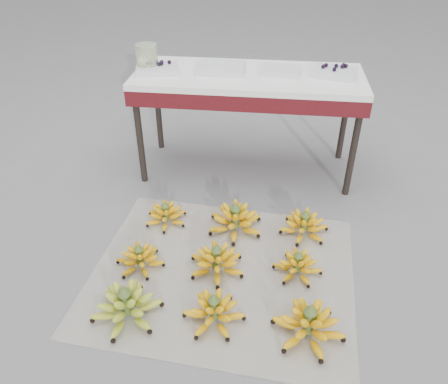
# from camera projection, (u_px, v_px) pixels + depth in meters

# --- Properties ---
(ground) EXTENTS (60.00, 60.00, 0.00)m
(ground) POSITION_uv_depth(u_px,v_px,m) (235.00, 268.00, 2.16)
(ground) COLOR slate
(ground) RESTS_ON ground
(newspaper_mat) EXTENTS (1.33, 1.14, 0.01)m
(newspaper_mat) POSITION_uv_depth(u_px,v_px,m) (222.00, 273.00, 2.13)
(newspaper_mat) COLOR white
(newspaper_mat) RESTS_ON ground
(bunch_front_left) EXTENTS (0.34, 0.34, 0.19)m
(bunch_front_left) POSITION_uv_depth(u_px,v_px,m) (127.00, 306.00, 1.87)
(bunch_front_left) COLOR #8DA82B
(bunch_front_left) RESTS_ON newspaper_mat
(bunch_front_center) EXTENTS (0.30, 0.30, 0.16)m
(bunch_front_center) POSITION_uv_depth(u_px,v_px,m) (214.00, 311.00, 1.86)
(bunch_front_center) COLOR #F0C000
(bunch_front_center) RESTS_ON newspaper_mat
(bunch_front_right) EXTENTS (0.40, 0.40, 0.18)m
(bunch_front_right) POSITION_uv_depth(u_px,v_px,m) (308.00, 324.00, 1.79)
(bunch_front_right) COLOR #F0C000
(bunch_front_right) RESTS_ON newspaper_mat
(bunch_mid_left) EXTENTS (0.28, 0.28, 0.14)m
(bunch_mid_left) POSITION_uv_depth(u_px,v_px,m) (140.00, 259.00, 2.14)
(bunch_mid_left) COLOR #F0C000
(bunch_mid_left) RESTS_ON newspaper_mat
(bunch_mid_center) EXTENTS (0.36, 0.36, 0.17)m
(bunch_mid_center) POSITION_uv_depth(u_px,v_px,m) (217.00, 261.00, 2.11)
(bunch_mid_center) COLOR #F0C000
(bunch_mid_center) RESTS_ON newspaper_mat
(bunch_mid_right) EXTENTS (0.29, 0.29, 0.14)m
(bunch_mid_right) POSITION_uv_depth(u_px,v_px,m) (298.00, 265.00, 2.10)
(bunch_mid_right) COLOR #F0C000
(bunch_mid_right) RESTS_ON newspaper_mat
(bunch_back_left) EXTENTS (0.31, 0.31, 0.14)m
(bunch_back_left) POSITION_uv_depth(u_px,v_px,m) (166.00, 215.00, 2.43)
(bunch_back_left) COLOR #F0C000
(bunch_back_left) RESTS_ON newspaper_mat
(bunch_back_center) EXTENTS (0.34, 0.34, 0.18)m
(bunch_back_center) POSITION_uv_depth(u_px,v_px,m) (235.00, 220.00, 2.37)
(bunch_back_center) COLOR #F0C000
(bunch_back_center) RESTS_ON newspaper_mat
(bunch_back_right) EXTENTS (0.28, 0.28, 0.16)m
(bunch_back_right) POSITION_uv_depth(u_px,v_px,m) (304.00, 225.00, 2.34)
(bunch_back_right) COLOR #F0C000
(bunch_back_right) RESTS_ON newspaper_mat
(vendor_table) EXTENTS (1.36, 0.54, 0.65)m
(vendor_table) POSITION_uv_depth(u_px,v_px,m) (248.00, 86.00, 2.62)
(vendor_table) COLOR black
(vendor_table) RESTS_ON ground
(tray_far_left) EXTENTS (0.28, 0.23, 0.06)m
(tray_far_left) POSITION_uv_depth(u_px,v_px,m) (157.00, 69.00, 2.59)
(tray_far_left) COLOR silver
(tray_far_left) RESTS_ON vendor_table
(tray_left) EXTENTS (0.28, 0.20, 0.04)m
(tray_left) POSITION_uv_depth(u_px,v_px,m) (221.00, 68.00, 2.59)
(tray_left) COLOR silver
(tray_left) RESTS_ON vendor_table
(tray_right) EXTENTS (0.24, 0.19, 0.04)m
(tray_right) POSITION_uv_depth(u_px,v_px,m) (281.00, 71.00, 2.57)
(tray_right) COLOR silver
(tray_right) RESTS_ON vendor_table
(tray_far_right) EXTENTS (0.28, 0.23, 0.06)m
(tray_far_right) POSITION_uv_depth(u_px,v_px,m) (334.00, 72.00, 2.54)
(tray_far_right) COLOR silver
(tray_far_right) RESTS_ON vendor_table
(glass_jar) EXTENTS (0.16, 0.16, 0.16)m
(glass_jar) POSITION_uv_depth(u_px,v_px,m) (147.00, 58.00, 2.57)
(glass_jar) COLOR #DBEDBC
(glass_jar) RESTS_ON vendor_table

